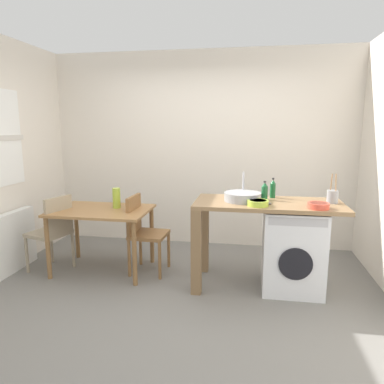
{
  "coord_description": "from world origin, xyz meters",
  "views": [
    {
      "loc": [
        0.72,
        -3.19,
        1.68
      ],
      "look_at": [
        0.09,
        0.45,
        0.99
      ],
      "focal_mm": 32.92,
      "sensor_mm": 36.0,
      "label": 1
    }
  ],
  "objects_px": {
    "chair_opposite": "(143,229)",
    "vase": "(116,198)",
    "chair_person_seat": "(53,229)",
    "utensil_crock": "(332,196)",
    "bottle_squat_brown": "(273,189)",
    "colander": "(318,205)",
    "washing_machine": "(292,249)",
    "mixing_bowl": "(258,203)",
    "dining_table": "(102,217)",
    "bottle_tall_green": "(264,191)"
  },
  "relations": [
    {
      "from": "utensil_crock",
      "to": "colander",
      "type": "bearing_deg",
      "value": -123.7
    },
    {
      "from": "chair_opposite",
      "to": "utensil_crock",
      "type": "bearing_deg",
      "value": 89.31
    },
    {
      "from": "mixing_bowl",
      "to": "colander",
      "type": "bearing_deg",
      "value": -2.05
    },
    {
      "from": "colander",
      "to": "vase",
      "type": "height_order",
      "value": "vase"
    },
    {
      "from": "chair_person_seat",
      "to": "utensil_crock",
      "type": "xyz_separation_m",
      "value": [
        3.05,
        0.06,
        0.48
      ]
    },
    {
      "from": "colander",
      "to": "chair_opposite",
      "type": "bearing_deg",
      "value": 168.19
    },
    {
      "from": "chair_opposite",
      "to": "vase",
      "type": "height_order",
      "value": "vase"
    },
    {
      "from": "bottle_tall_green",
      "to": "bottle_squat_brown",
      "type": "height_order",
      "value": "bottle_squat_brown"
    },
    {
      "from": "vase",
      "to": "dining_table",
      "type": "bearing_deg",
      "value": -146.31
    },
    {
      "from": "chair_person_seat",
      "to": "colander",
      "type": "height_order",
      "value": "colander"
    },
    {
      "from": "washing_machine",
      "to": "bottle_tall_green",
      "type": "height_order",
      "value": "bottle_tall_green"
    },
    {
      "from": "chair_opposite",
      "to": "colander",
      "type": "relative_size",
      "value": 4.5
    },
    {
      "from": "bottle_tall_green",
      "to": "vase",
      "type": "distance_m",
      "value": 1.7
    },
    {
      "from": "vase",
      "to": "washing_machine",
      "type": "bearing_deg",
      "value": -6.19
    },
    {
      "from": "chair_person_seat",
      "to": "bottle_squat_brown",
      "type": "bearing_deg",
      "value": -68.24
    },
    {
      "from": "bottle_squat_brown",
      "to": "dining_table",
      "type": "bearing_deg",
      "value": -176.48
    },
    {
      "from": "mixing_bowl",
      "to": "colander",
      "type": "relative_size",
      "value": 1.02
    },
    {
      "from": "washing_machine",
      "to": "colander",
      "type": "distance_m",
      "value": 0.59
    },
    {
      "from": "dining_table",
      "to": "utensil_crock",
      "type": "distance_m",
      "value": 2.53
    },
    {
      "from": "chair_opposite",
      "to": "utensil_crock",
      "type": "distance_m",
      "value": 2.09
    },
    {
      "from": "bottle_squat_brown",
      "to": "chair_person_seat",
      "type": "bearing_deg",
      "value": -174.47
    },
    {
      "from": "bottle_squat_brown",
      "to": "vase",
      "type": "height_order",
      "value": "bottle_squat_brown"
    },
    {
      "from": "washing_machine",
      "to": "bottle_squat_brown",
      "type": "height_order",
      "value": "bottle_squat_brown"
    },
    {
      "from": "utensil_crock",
      "to": "colander",
      "type": "xyz_separation_m",
      "value": [
        -0.18,
        -0.27,
        -0.04
      ]
    },
    {
      "from": "vase",
      "to": "utensil_crock",
      "type": "bearing_deg",
      "value": -3.97
    },
    {
      "from": "chair_person_seat",
      "to": "utensil_crock",
      "type": "distance_m",
      "value": 3.09
    },
    {
      "from": "washing_machine",
      "to": "bottle_squat_brown",
      "type": "distance_m",
      "value": 0.67
    },
    {
      "from": "washing_machine",
      "to": "vase",
      "type": "relative_size",
      "value": 3.64
    },
    {
      "from": "bottle_squat_brown",
      "to": "utensil_crock",
      "type": "distance_m",
      "value": 0.61
    },
    {
      "from": "bottle_squat_brown",
      "to": "colander",
      "type": "relative_size",
      "value": 1.07
    },
    {
      "from": "mixing_bowl",
      "to": "chair_opposite",
      "type": "bearing_deg",
      "value": 164.13
    },
    {
      "from": "vase",
      "to": "colander",
      "type": "bearing_deg",
      "value": -11.27
    },
    {
      "from": "chair_person_seat",
      "to": "chair_opposite",
      "type": "distance_m",
      "value": 1.04
    },
    {
      "from": "chair_person_seat",
      "to": "chair_opposite",
      "type": "relative_size",
      "value": 1.0
    },
    {
      "from": "dining_table",
      "to": "vase",
      "type": "distance_m",
      "value": 0.28
    },
    {
      "from": "chair_person_seat",
      "to": "bottle_squat_brown",
      "type": "xyz_separation_m",
      "value": [
        2.48,
        0.24,
        0.51
      ]
    },
    {
      "from": "dining_table",
      "to": "chair_person_seat",
      "type": "bearing_deg",
      "value": -167.58
    },
    {
      "from": "dining_table",
      "to": "chair_opposite",
      "type": "xyz_separation_m",
      "value": [
        0.48,
        0.05,
        -0.14
      ]
    },
    {
      "from": "chair_opposite",
      "to": "utensil_crock",
      "type": "xyz_separation_m",
      "value": [
        2.03,
        -0.12,
        0.48
      ]
    },
    {
      "from": "bottle_tall_green",
      "to": "colander",
      "type": "bearing_deg",
      "value": -33.85
    },
    {
      "from": "bottle_squat_brown",
      "to": "bottle_tall_green",
      "type": "bearing_deg",
      "value": -126.27
    },
    {
      "from": "washing_machine",
      "to": "mixing_bowl",
      "type": "distance_m",
      "value": 0.67
    },
    {
      "from": "bottle_squat_brown",
      "to": "utensil_crock",
      "type": "xyz_separation_m",
      "value": [
        0.58,
        -0.18,
        -0.03
      ]
    },
    {
      "from": "chair_person_seat",
      "to": "mixing_bowl",
      "type": "xyz_separation_m",
      "value": [
        2.31,
        -0.19,
        0.44
      ]
    },
    {
      "from": "utensil_crock",
      "to": "vase",
      "type": "bearing_deg",
      "value": 176.03
    },
    {
      "from": "dining_table",
      "to": "mixing_bowl",
      "type": "relative_size",
      "value": 5.38
    },
    {
      "from": "mixing_bowl",
      "to": "dining_table",
      "type": "bearing_deg",
      "value": 169.94
    },
    {
      "from": "chair_person_seat",
      "to": "vase",
      "type": "bearing_deg",
      "value": -56.22
    },
    {
      "from": "dining_table",
      "to": "mixing_bowl",
      "type": "distance_m",
      "value": 1.82
    },
    {
      "from": "chair_opposite",
      "to": "colander",
      "type": "height_order",
      "value": "colander"
    }
  ]
}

